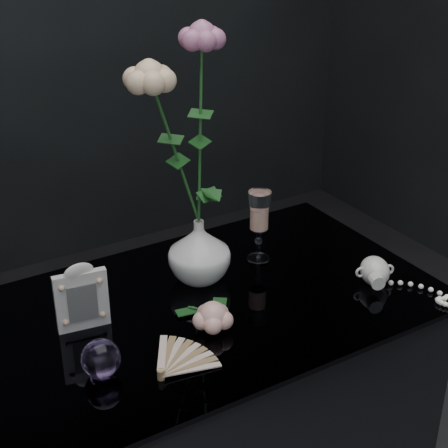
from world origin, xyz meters
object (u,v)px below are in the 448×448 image
loose_rose (213,316)px  vase (199,251)px  wine_glass (259,226)px  paperweight (101,359)px  picture_frame (81,296)px  pearl_jar (375,270)px

loose_rose → vase: bearing=43.7°
wine_glass → paperweight: bearing=-156.5°
wine_glass → picture_frame: size_ratio=1.19×
vase → picture_frame: (-0.28, -0.04, 0.00)m
picture_frame → paperweight: picture_frame is taller
wine_glass → picture_frame: (-0.44, -0.05, -0.01)m
wine_glass → picture_frame: bearing=-173.6°
vase → wine_glass: 0.16m
vase → pearl_jar: vase is taller
wine_glass → pearl_jar: wine_glass is taller
paperweight → loose_rose: (0.24, 0.02, -0.01)m
vase → paperweight: vase is taller
wine_glass → vase: bearing=-177.4°
wine_glass → pearl_jar: bearing=-53.9°
picture_frame → pearl_jar: bearing=-7.0°
pearl_jar → picture_frame: bearing=-174.4°
vase → loose_rose: (-0.07, -0.18, -0.04)m
loose_rose → pearl_jar: (0.39, -0.03, 0.00)m
pearl_jar → wine_glass: bearing=147.2°
paperweight → pearl_jar: 0.63m
wine_glass → loose_rose: bearing=-141.1°
paperweight → picture_frame: bearing=80.7°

